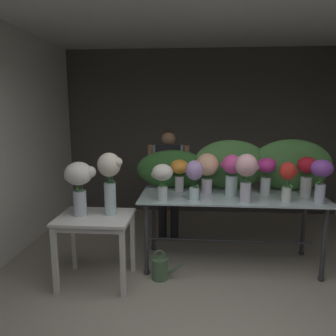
{
  "coord_description": "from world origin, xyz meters",
  "views": [
    {
      "loc": [
        -0.15,
        -1.99,
        1.87
      ],
      "look_at": [
        -0.43,
        1.55,
        1.22
      ],
      "focal_mm": 34.33,
      "sensor_mm": 36.0,
      "label": 1
    }
  ],
  "objects_px": {
    "vase_scarlet_freesia": "(288,178)",
    "vase_blush_hydrangea": "(246,172)",
    "vase_ivory_anemones": "(162,177)",
    "vase_cream_lisianthus_tall": "(110,176)",
    "florist": "(168,174)",
    "vase_peach_carnations": "(207,168)",
    "vase_lilac_lilies": "(195,176)",
    "watering_can": "(160,268)",
    "vase_fuchsia_dahlias": "(232,172)",
    "vase_magenta_tulips": "(267,171)",
    "vase_crimson_stock": "(307,172)",
    "vase_violet_roses": "(321,175)",
    "vase_sunset_peonies": "(179,171)",
    "display_table_glass": "(231,206)",
    "vase_white_roses_tall": "(79,181)",
    "side_table_white": "(95,225)"
  },
  "relations": [
    {
      "from": "vase_peach_carnations",
      "to": "watering_can",
      "type": "xyz_separation_m",
      "value": [
        -0.52,
        -0.48,
        -1.05
      ]
    },
    {
      "from": "vase_crimson_stock",
      "to": "vase_violet_roses",
      "type": "height_order",
      "value": "vase_violet_roses"
    },
    {
      "from": "vase_violet_roses",
      "to": "vase_cream_lisianthus_tall",
      "type": "xyz_separation_m",
      "value": [
        -2.24,
        -0.2,
        -0.01
      ]
    },
    {
      "from": "vase_fuchsia_dahlias",
      "to": "vase_scarlet_freesia",
      "type": "distance_m",
      "value": 0.6
    },
    {
      "from": "vase_sunset_peonies",
      "to": "watering_can",
      "type": "bearing_deg",
      "value": -108.38
    },
    {
      "from": "side_table_white",
      "to": "vase_sunset_peonies",
      "type": "bearing_deg",
      "value": 37.02
    },
    {
      "from": "vase_cream_lisianthus_tall",
      "to": "vase_peach_carnations",
      "type": "bearing_deg",
      "value": 26.93
    },
    {
      "from": "florist",
      "to": "vase_white_roses_tall",
      "type": "bearing_deg",
      "value": -123.64
    },
    {
      "from": "vase_sunset_peonies",
      "to": "vase_magenta_tulips",
      "type": "height_order",
      "value": "vase_magenta_tulips"
    },
    {
      "from": "vase_scarlet_freesia",
      "to": "vase_blush_hydrangea",
      "type": "bearing_deg",
      "value": -173.22
    },
    {
      "from": "vase_crimson_stock",
      "to": "vase_lilac_lilies",
      "type": "bearing_deg",
      "value": -169.11
    },
    {
      "from": "florist",
      "to": "vase_blush_hydrangea",
      "type": "height_order",
      "value": "florist"
    },
    {
      "from": "vase_cream_lisianthus_tall",
      "to": "watering_can",
      "type": "relative_size",
      "value": 1.9
    },
    {
      "from": "vase_sunset_peonies",
      "to": "vase_magenta_tulips",
      "type": "relative_size",
      "value": 0.91
    },
    {
      "from": "display_table_glass",
      "to": "vase_fuchsia_dahlias",
      "type": "xyz_separation_m",
      "value": [
        -0.01,
        -0.03,
        0.42
      ]
    },
    {
      "from": "vase_fuchsia_dahlias",
      "to": "vase_ivory_anemones",
      "type": "height_order",
      "value": "vase_fuchsia_dahlias"
    },
    {
      "from": "vase_white_roses_tall",
      "to": "vase_magenta_tulips",
      "type": "bearing_deg",
      "value": 16.22
    },
    {
      "from": "vase_ivory_anemones",
      "to": "vase_magenta_tulips",
      "type": "distance_m",
      "value": 1.26
    },
    {
      "from": "florist",
      "to": "vase_scarlet_freesia",
      "type": "distance_m",
      "value": 1.68
    },
    {
      "from": "side_table_white",
      "to": "vase_crimson_stock",
      "type": "relative_size",
      "value": 1.68
    },
    {
      "from": "vase_scarlet_freesia",
      "to": "vase_peach_carnations",
      "type": "xyz_separation_m",
      "value": [
        -0.85,
        0.29,
        0.04
      ]
    },
    {
      "from": "vase_magenta_tulips",
      "to": "vase_peach_carnations",
      "type": "xyz_separation_m",
      "value": [
        -0.7,
        -0.01,
        0.03
      ]
    },
    {
      "from": "vase_scarlet_freesia",
      "to": "vase_cream_lisianthus_tall",
      "type": "relative_size",
      "value": 0.65
    },
    {
      "from": "vase_scarlet_freesia",
      "to": "vase_blush_hydrangea",
      "type": "height_order",
      "value": "vase_blush_hydrangea"
    },
    {
      "from": "florist",
      "to": "vase_peach_carnations",
      "type": "bearing_deg",
      "value": -52.47
    },
    {
      "from": "vase_lilac_lilies",
      "to": "vase_white_roses_tall",
      "type": "height_order",
      "value": "vase_white_roses_tall"
    },
    {
      "from": "vase_magenta_tulips",
      "to": "vase_violet_roses",
      "type": "height_order",
      "value": "vase_violet_roses"
    },
    {
      "from": "vase_blush_hydrangea",
      "to": "vase_white_roses_tall",
      "type": "relative_size",
      "value": 0.92
    },
    {
      "from": "vase_magenta_tulips",
      "to": "vase_scarlet_freesia",
      "type": "bearing_deg",
      "value": -61.69
    },
    {
      "from": "vase_fuchsia_dahlias",
      "to": "vase_cream_lisianthus_tall",
      "type": "relative_size",
      "value": 0.73
    },
    {
      "from": "vase_magenta_tulips",
      "to": "vase_white_roses_tall",
      "type": "height_order",
      "value": "vase_white_roses_tall"
    },
    {
      "from": "vase_sunset_peonies",
      "to": "display_table_glass",
      "type": "bearing_deg",
      "value": -11.27
    },
    {
      "from": "vase_scarlet_freesia",
      "to": "vase_peach_carnations",
      "type": "distance_m",
      "value": 0.9
    },
    {
      "from": "vase_white_roses_tall",
      "to": "vase_ivory_anemones",
      "type": "bearing_deg",
      "value": 15.93
    },
    {
      "from": "florist",
      "to": "vase_peach_carnations",
      "type": "xyz_separation_m",
      "value": [
        0.52,
        -0.67,
        0.21
      ]
    },
    {
      "from": "vase_ivory_anemones",
      "to": "vase_cream_lisianthus_tall",
      "type": "distance_m",
      "value": 0.57
    },
    {
      "from": "vase_ivory_anemones",
      "to": "vase_violet_roses",
      "type": "distance_m",
      "value": 1.7
    },
    {
      "from": "side_table_white",
      "to": "vase_crimson_stock",
      "type": "bearing_deg",
      "value": 13.05
    },
    {
      "from": "vase_ivory_anemones",
      "to": "vase_peach_carnations",
      "type": "height_order",
      "value": "vase_peach_carnations"
    },
    {
      "from": "vase_lilac_lilies",
      "to": "watering_can",
      "type": "distance_m",
      "value": 1.1
    },
    {
      "from": "vase_magenta_tulips",
      "to": "vase_blush_hydrangea",
      "type": "relative_size",
      "value": 0.83
    },
    {
      "from": "vase_ivory_anemones",
      "to": "vase_crimson_stock",
      "type": "bearing_deg",
      "value": 10.38
    },
    {
      "from": "display_table_glass",
      "to": "vase_crimson_stock",
      "type": "bearing_deg",
      "value": 1.06
    },
    {
      "from": "vase_white_roses_tall",
      "to": "watering_can",
      "type": "height_order",
      "value": "vase_white_roses_tall"
    },
    {
      "from": "vase_fuchsia_dahlias",
      "to": "vase_peach_carnations",
      "type": "height_order",
      "value": "same"
    },
    {
      "from": "vase_cream_lisianthus_tall",
      "to": "vase_blush_hydrangea",
      "type": "bearing_deg",
      "value": 7.39
    },
    {
      "from": "vase_peach_carnations",
      "to": "vase_violet_roses",
      "type": "height_order",
      "value": "vase_peach_carnations"
    },
    {
      "from": "florist",
      "to": "watering_can",
      "type": "bearing_deg",
      "value": -90.19
    },
    {
      "from": "florist",
      "to": "vase_fuchsia_dahlias",
      "type": "xyz_separation_m",
      "value": [
        0.8,
        -0.77,
        0.19
      ]
    },
    {
      "from": "florist",
      "to": "vase_scarlet_freesia",
      "type": "height_order",
      "value": "florist"
    }
  ]
}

